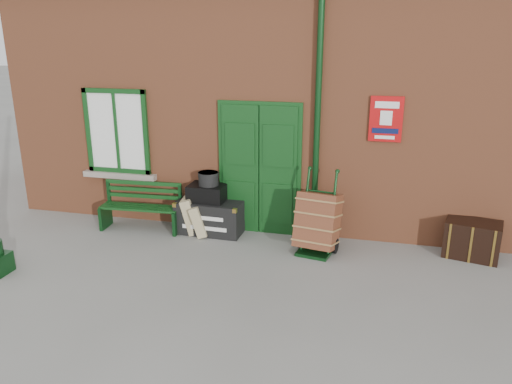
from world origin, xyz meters
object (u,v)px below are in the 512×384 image
(porter_trolley, at_px, (318,222))
(dark_trunk, at_px, (472,239))
(bench, at_px, (142,205))
(houdini_trunk, at_px, (211,216))

(porter_trolley, height_order, dark_trunk, porter_trolley)
(bench, distance_m, houdini_trunk, 1.24)
(porter_trolley, bearing_deg, houdini_trunk, 178.76)
(porter_trolley, bearing_deg, dark_trunk, 19.12)
(houdini_trunk, relative_size, porter_trolley, 0.87)
(houdini_trunk, distance_m, porter_trolley, 1.95)
(porter_trolley, distance_m, dark_trunk, 2.38)
(bench, xyz_separation_m, porter_trolley, (3.12, -0.22, 0.07))
(bench, height_order, porter_trolley, porter_trolley)
(houdini_trunk, bearing_deg, bench, -171.11)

